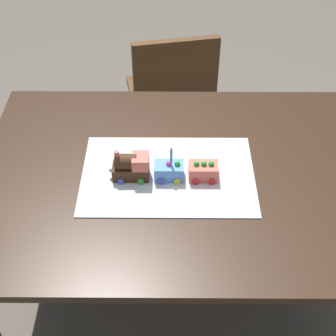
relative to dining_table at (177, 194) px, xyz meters
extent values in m
plane|color=#6B6054|center=(0.00, 0.00, -0.63)|extent=(8.00, 8.00, 0.00)
cube|color=#382316|center=(0.00, 0.00, 0.09)|extent=(1.40, 1.00, 0.03)
cube|color=#382316|center=(-0.64, 0.44, -0.28)|extent=(0.07, 0.07, 0.71)
cube|color=#382316|center=(0.64, 0.44, -0.28)|extent=(0.07, 0.07, 0.71)
cube|color=brown|center=(-0.03, 0.90, -0.19)|extent=(0.47, 0.47, 0.04)
cube|color=brown|center=(0.00, 0.72, 0.03)|extent=(0.40, 0.11, 0.40)
cube|color=brown|center=(0.10, 1.10, -0.42)|extent=(0.04, 0.04, 0.42)
cube|color=brown|center=(-0.23, 1.04, -0.42)|extent=(0.04, 0.04, 0.42)
cube|color=brown|center=(0.17, 0.76, -0.42)|extent=(0.04, 0.04, 0.42)
cube|color=brown|center=(-0.17, 0.70, -0.42)|extent=(0.04, 0.04, 0.42)
cube|color=silver|center=(-0.03, -0.01, 0.11)|extent=(0.60, 0.40, 0.00)
cube|color=#472816|center=(-0.16, -0.02, 0.14)|extent=(0.12, 0.06, 0.05)
cylinder|color=#472816|center=(-0.17, -0.02, 0.18)|extent=(0.08, 0.05, 0.05)
cube|color=#F27260|center=(-0.12, -0.02, 0.18)|extent=(0.06, 0.06, 0.04)
cylinder|color=#F27260|center=(-0.20, -0.02, 0.21)|extent=(0.02, 0.02, 0.03)
sphere|color=#F4EFCC|center=(-0.23, -0.02, 0.14)|extent=(0.02, 0.02, 0.02)
cylinder|color=#4C59D8|center=(-0.19, -0.06, 0.12)|extent=(0.02, 0.01, 0.02)
cylinder|color=green|center=(-0.12, -0.06, 0.12)|extent=(0.02, 0.01, 0.02)
cylinder|color=#D84CB2|center=(-0.19, 0.01, 0.12)|extent=(0.02, 0.01, 0.02)
cylinder|color=orange|center=(-0.12, 0.01, 0.12)|extent=(0.02, 0.01, 0.02)
cube|color=#669EEA|center=(-0.03, -0.02, 0.14)|extent=(0.10, 0.06, 0.06)
cylinder|color=#4C59D8|center=(-0.06, -0.06, 0.12)|extent=(0.02, 0.01, 0.02)
cylinder|color=yellow|center=(0.00, -0.06, 0.12)|extent=(0.02, 0.01, 0.02)
cylinder|color=orange|center=(-0.06, 0.01, 0.12)|extent=(0.02, 0.01, 0.02)
cylinder|color=yellow|center=(0.00, 0.01, 0.12)|extent=(0.02, 0.01, 0.02)
sphere|color=green|center=(0.00, -0.02, 0.17)|extent=(0.02, 0.02, 0.02)
sphere|color=#D84CB2|center=(-0.03, -0.02, 0.17)|extent=(0.02, 0.02, 0.02)
cube|color=#F27260|center=(0.09, -0.02, 0.14)|extent=(0.10, 0.06, 0.06)
cylinder|color=red|center=(0.06, -0.06, 0.12)|extent=(0.02, 0.01, 0.02)
cylinder|color=red|center=(0.12, -0.06, 0.12)|extent=(0.02, 0.01, 0.02)
cylinder|color=yellow|center=(0.06, 0.01, 0.12)|extent=(0.02, 0.01, 0.02)
cylinder|color=yellow|center=(0.12, 0.01, 0.12)|extent=(0.02, 0.01, 0.02)
sphere|color=green|center=(0.09, -0.02, 0.17)|extent=(0.02, 0.02, 0.02)
sphere|color=green|center=(0.06, -0.02, 0.17)|extent=(0.02, 0.02, 0.02)
sphere|color=green|center=(0.11, -0.02, 0.17)|extent=(0.02, 0.02, 0.02)
cylinder|color=#4CA5E5|center=(-0.02, -0.02, 0.21)|extent=(0.01, 0.01, 0.05)
cone|color=yellow|center=(-0.02, -0.02, 0.24)|extent=(0.01, 0.01, 0.01)
camera|label=1|loc=(-0.02, -1.25, 1.30)|focal=52.82mm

